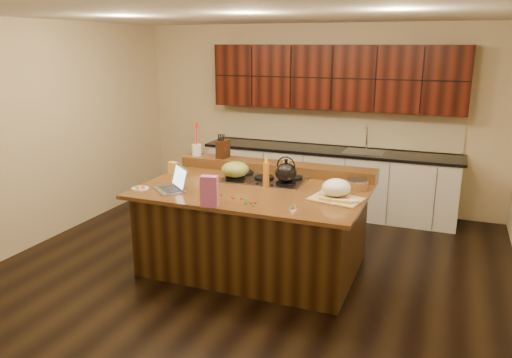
% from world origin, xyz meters
% --- Properties ---
extents(room, '(5.52, 5.02, 2.72)m').
position_xyz_m(room, '(0.00, 0.00, 1.35)').
color(room, black).
rests_on(room, ground).
extents(island, '(2.40, 1.60, 0.92)m').
position_xyz_m(island, '(0.00, 0.00, 0.46)').
color(island, black).
rests_on(island, ground).
extents(back_ledge, '(2.40, 0.30, 0.12)m').
position_xyz_m(back_ledge, '(0.00, 0.70, 0.98)').
color(back_ledge, black).
rests_on(back_ledge, island).
extents(cooktop, '(0.92, 0.52, 0.05)m').
position_xyz_m(cooktop, '(0.00, 0.30, 0.94)').
color(cooktop, gray).
rests_on(cooktop, island).
extents(back_counter, '(3.70, 0.66, 2.40)m').
position_xyz_m(back_counter, '(0.30, 2.23, 0.98)').
color(back_counter, silver).
rests_on(back_counter, ground).
extents(kettle, '(0.29, 0.29, 0.21)m').
position_xyz_m(kettle, '(0.30, 0.17, 1.07)').
color(kettle, black).
rests_on(kettle, cooktop).
extents(green_bowl, '(0.42, 0.42, 0.17)m').
position_xyz_m(green_bowl, '(-0.30, 0.17, 1.05)').
color(green_bowl, olive).
rests_on(green_bowl, cooktop).
extents(laptop, '(0.45, 0.44, 0.25)m').
position_xyz_m(laptop, '(-0.75, -0.41, 0.99)').
color(laptop, '#B7B7BC').
rests_on(laptop, island).
extents(oil_bottle, '(0.08, 0.08, 0.27)m').
position_xyz_m(oil_bottle, '(0.11, 0.06, 1.06)').
color(oil_bottle, orange).
rests_on(oil_bottle, island).
extents(vinegar_bottle, '(0.07, 0.07, 0.25)m').
position_xyz_m(vinegar_bottle, '(0.27, 0.26, 1.04)').
color(vinegar_bottle, silver).
rests_on(vinegar_bottle, island).
extents(wooden_tray, '(0.56, 0.45, 0.20)m').
position_xyz_m(wooden_tray, '(0.91, -0.08, 1.01)').
color(wooden_tray, tan).
rests_on(wooden_tray, island).
extents(ramekin_a, '(0.12, 0.12, 0.04)m').
position_xyz_m(ramekin_a, '(0.77, 0.07, 0.94)').
color(ramekin_a, white).
rests_on(ramekin_a, island).
extents(ramekin_b, '(0.13, 0.13, 0.04)m').
position_xyz_m(ramekin_b, '(1.11, -0.19, 0.94)').
color(ramekin_b, white).
rests_on(ramekin_b, island).
extents(ramekin_c, '(0.12, 0.12, 0.04)m').
position_xyz_m(ramekin_c, '(0.94, 0.36, 0.94)').
color(ramekin_c, white).
rests_on(ramekin_c, island).
extents(strainer_bowl, '(0.29, 0.29, 0.09)m').
position_xyz_m(strainer_bowl, '(1.04, 0.34, 0.97)').
color(strainer_bowl, '#996B3F').
rests_on(strainer_bowl, island).
extents(kitchen_timer, '(0.11, 0.11, 0.07)m').
position_xyz_m(kitchen_timer, '(0.60, -0.52, 0.96)').
color(kitchen_timer, silver).
rests_on(kitchen_timer, island).
extents(pink_bag, '(0.18, 0.12, 0.30)m').
position_xyz_m(pink_bag, '(-0.15, -0.76, 1.07)').
color(pink_bag, '#BD5898').
rests_on(pink_bag, island).
extents(candy_plate, '(0.21, 0.21, 0.01)m').
position_xyz_m(candy_plate, '(-1.11, -0.51, 0.93)').
color(candy_plate, white).
rests_on(candy_plate, island).
extents(package_box, '(0.11, 0.09, 0.14)m').
position_xyz_m(package_box, '(-1.11, 0.18, 0.99)').
color(package_box, '#E7BA51').
rests_on(package_box, island).
extents(utensil_crock, '(0.12, 0.12, 0.14)m').
position_xyz_m(utensil_crock, '(-1.07, 0.70, 1.11)').
color(utensil_crock, white).
rests_on(utensil_crock, back_ledge).
extents(knife_block, '(0.12, 0.19, 0.22)m').
position_xyz_m(knife_block, '(-0.70, 0.70, 1.15)').
color(knife_block, black).
rests_on(knife_block, back_ledge).
extents(gumdrop_0, '(0.02, 0.02, 0.02)m').
position_xyz_m(gumdrop_0, '(0.04, -0.44, 0.93)').
color(gumdrop_0, red).
rests_on(gumdrop_0, island).
extents(gumdrop_1, '(0.02, 0.02, 0.02)m').
position_xyz_m(gumdrop_1, '(-0.25, -0.55, 0.93)').
color(gumdrop_1, '#198C26').
rests_on(gumdrop_1, island).
extents(gumdrop_2, '(0.02, 0.02, 0.02)m').
position_xyz_m(gumdrop_2, '(0.21, -0.52, 0.93)').
color(gumdrop_2, red).
rests_on(gumdrop_2, island).
extents(gumdrop_3, '(0.02, 0.02, 0.02)m').
position_xyz_m(gumdrop_3, '(0.22, -0.60, 0.93)').
color(gumdrop_3, '#198C26').
rests_on(gumdrop_3, island).
extents(gumdrop_4, '(0.02, 0.02, 0.02)m').
position_xyz_m(gumdrop_4, '(0.18, -0.54, 0.93)').
color(gumdrop_4, red).
rests_on(gumdrop_4, island).
extents(gumdrop_5, '(0.02, 0.02, 0.02)m').
position_xyz_m(gumdrop_5, '(-0.26, -0.44, 0.93)').
color(gumdrop_5, '#198C26').
rests_on(gumdrop_5, island).
extents(gumdrop_6, '(0.02, 0.02, 0.02)m').
position_xyz_m(gumdrop_6, '(-0.25, -0.54, 0.93)').
color(gumdrop_6, red).
rests_on(gumdrop_6, island).
extents(gumdrop_7, '(0.02, 0.02, 0.02)m').
position_xyz_m(gumdrop_7, '(0.09, -0.46, 0.93)').
color(gumdrop_7, '#198C26').
rests_on(gumdrop_7, island).
extents(gumdrop_8, '(0.02, 0.02, 0.02)m').
position_xyz_m(gumdrop_8, '(-0.08, -0.42, 0.93)').
color(gumdrop_8, red).
rests_on(gumdrop_8, island).
extents(gumdrop_9, '(0.02, 0.02, 0.02)m').
position_xyz_m(gumdrop_9, '(0.13, -0.53, 0.93)').
color(gumdrop_9, '#198C26').
rests_on(gumdrop_9, island).
extents(gumdrop_10, '(0.02, 0.02, 0.02)m').
position_xyz_m(gumdrop_10, '(-0.19, -0.42, 0.93)').
color(gumdrop_10, red).
rests_on(gumdrop_10, island).
extents(gumdrop_11, '(0.02, 0.02, 0.02)m').
position_xyz_m(gumdrop_11, '(0.13, -0.58, 0.93)').
color(gumdrop_11, '#198C26').
rests_on(gumdrop_11, island).
extents(gumdrop_12, '(0.02, 0.02, 0.02)m').
position_xyz_m(gumdrop_12, '(-0.04, -0.46, 0.93)').
color(gumdrop_12, red).
rests_on(gumdrop_12, island).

